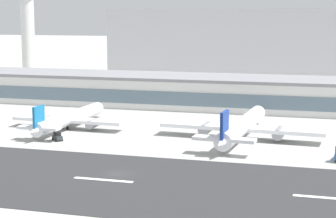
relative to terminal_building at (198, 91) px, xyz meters
name	(u,v)px	position (x,y,z in m)	size (l,w,h in m)	color
ground_plane	(117,174)	(4.23, -88.88, -5.30)	(1400.00, 1400.00, 0.00)	#A8A8A3
runway_strip	(109,180)	(4.23, -93.70, -5.26)	(800.00, 39.83, 0.08)	#2D2D30
runway_centreline_dash_4	(103,180)	(3.17, -93.70, -5.22)	(12.00, 1.20, 0.01)	white
runway_centreline_dash_5	(328,198)	(44.79, -93.70, -5.22)	(12.00, 1.20, 0.01)	white
terminal_building	(198,91)	(0.00, 0.00, 0.00)	(179.72, 25.41, 10.59)	silver
control_tower	(27,15)	(-87.05, 42.16, 25.51)	(12.60, 12.60, 49.07)	silver
distant_hotel_block	(259,44)	(8.02, 99.14, 11.65)	(145.15, 38.66, 33.90)	#BCBCC1
airliner_blue_tail_gate_0	(68,119)	(-25.34, -49.05, -2.49)	(32.32, 42.25, 8.81)	silver
airliner_navy_tail_gate_1	(241,127)	(22.69, -49.75, -2.10)	(42.19, 48.14, 10.04)	white
service_baggage_tug_2	(57,136)	(-21.44, -63.28, -4.26)	(3.45, 3.33, 2.20)	#2D3338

